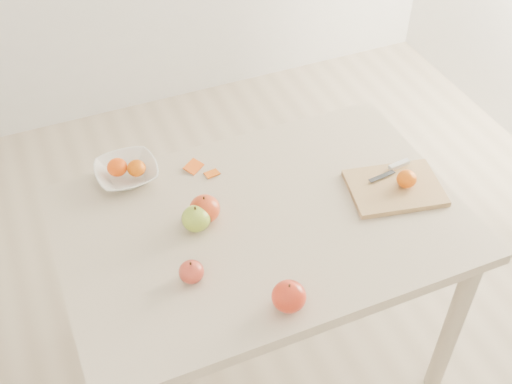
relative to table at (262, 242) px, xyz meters
name	(u,v)px	position (x,y,z in m)	size (l,w,h in m)	color
ground	(261,356)	(0.00, 0.00, -0.65)	(3.50, 3.50, 0.00)	#C6B293
table	(262,242)	(0.00, 0.00, 0.00)	(1.20, 0.80, 0.75)	#C4AE94
cutting_board	(395,188)	(0.43, -0.04, 0.11)	(0.28, 0.21, 0.02)	tan
board_tangerine	(407,179)	(0.46, -0.05, 0.14)	(0.06, 0.06, 0.05)	orange
fruit_bowl	(127,173)	(-0.32, 0.33, 0.12)	(0.20, 0.20, 0.05)	white
bowl_tangerine_near	(117,167)	(-0.35, 0.34, 0.15)	(0.06, 0.06, 0.06)	#D53B07
bowl_tangerine_far	(136,168)	(-0.29, 0.32, 0.14)	(0.06, 0.06, 0.05)	#D26407
orange_peel_a	(194,168)	(-0.11, 0.30, 0.10)	(0.06, 0.04, 0.00)	#CB4C0E
orange_peel_b	(212,174)	(-0.07, 0.25, 0.10)	(0.04, 0.04, 0.00)	orange
paring_knife	(396,166)	(0.48, 0.03, 0.12)	(0.17, 0.05, 0.01)	white
apple_green	(196,218)	(-0.19, 0.05, 0.14)	(0.09, 0.09, 0.08)	#6C9C1B
apple_red_c	(289,296)	(-0.06, -0.32, 0.14)	(0.09, 0.09, 0.08)	maroon
apple_red_a	(205,209)	(-0.16, 0.07, 0.14)	(0.09, 0.09, 0.08)	maroon
apple_red_b	(191,272)	(-0.27, -0.13, 0.13)	(0.07, 0.07, 0.06)	maroon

